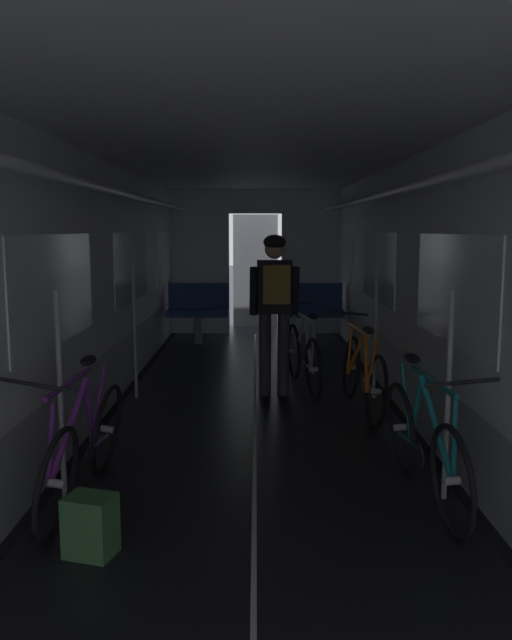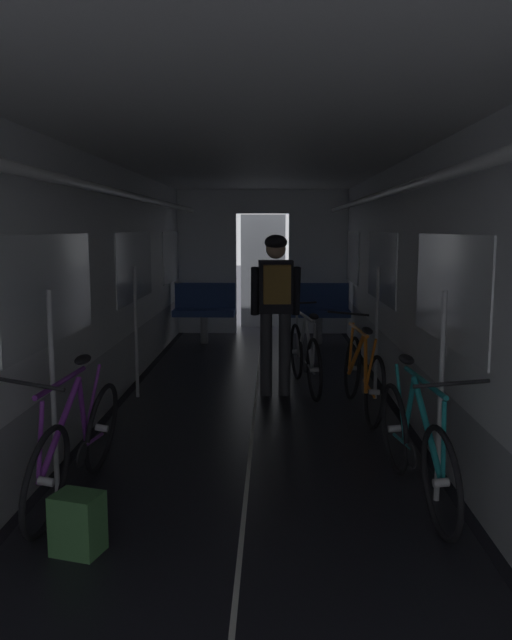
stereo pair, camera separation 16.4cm
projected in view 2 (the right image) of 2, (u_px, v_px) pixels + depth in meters
name	position (u px, v px, depth m)	size (l,w,h in m)	color
train_car_shell	(252.00, 240.00, 5.56)	(3.14, 12.34, 2.57)	black
bench_seat_far_left	(204.00, 307.00, 10.17)	(0.98, 0.51, 0.95)	gray
bench_seat_far_right	(318.00, 307.00, 10.12)	(0.98, 0.51, 0.95)	gray
bicycle_purple	(76.00, 444.00, 4.25)	(0.45, 1.69, 0.96)	black
bicycle_orange	(362.00, 374.00, 6.28)	(0.44, 1.69, 0.95)	black
bicycle_teal	(415.00, 445.00, 4.22)	(0.44, 1.69, 0.95)	black
person_cyclist_aisle	(276.00, 297.00, 6.83)	(0.54, 0.41, 1.73)	#2D2D33
bicycle_silver_in_aisle	(305.00, 356.00, 7.18)	(0.44, 1.68, 0.94)	black
backpack_on_floor	(78.00, 523.00, 3.56)	(0.26, 0.20, 0.34)	#3D703D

